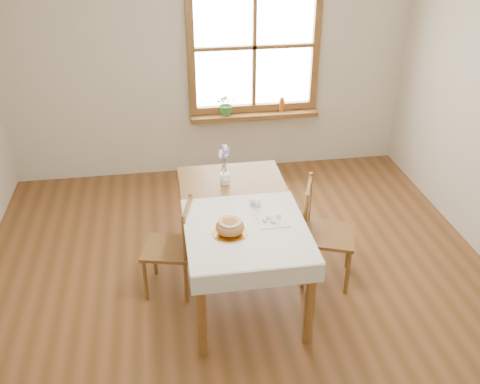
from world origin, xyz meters
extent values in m
plane|color=brown|center=(0.00, 0.00, 0.00)|extent=(5.00, 5.00, 0.00)
cube|color=beige|center=(0.00, 2.50, 1.30)|extent=(4.50, 0.10, 2.60)
cube|color=brown|center=(0.50, 2.46, 0.76)|extent=(1.46, 0.08, 0.08)
cube|color=brown|center=(-0.19, 2.46, 1.45)|extent=(0.08, 0.08, 1.30)
cube|color=brown|center=(1.19, 2.46, 1.45)|extent=(0.08, 0.08, 1.30)
cube|color=brown|center=(0.50, 2.46, 1.45)|extent=(0.04, 0.06, 1.30)
cube|color=brown|center=(0.50, 2.46, 1.45)|extent=(1.30, 0.06, 0.04)
cube|color=white|center=(0.50, 2.49, 1.45)|extent=(1.30, 0.01, 1.30)
cube|color=brown|center=(0.50, 2.40, 0.69)|extent=(1.46, 0.20, 0.05)
cube|color=brown|center=(0.00, 0.30, 0.72)|extent=(0.90, 1.60, 0.05)
cylinder|color=brown|center=(-0.39, -0.44, 0.35)|extent=(0.07, 0.07, 0.70)
cylinder|color=brown|center=(0.39, -0.44, 0.35)|extent=(0.07, 0.07, 0.70)
cylinder|color=brown|center=(-0.39, 1.04, 0.35)|extent=(0.07, 0.07, 0.70)
cylinder|color=brown|center=(0.39, 1.04, 0.35)|extent=(0.07, 0.07, 0.70)
cube|color=white|center=(0.00, 0.00, 0.76)|extent=(0.91, 0.99, 0.01)
cylinder|color=white|center=(-0.13, -0.05, 0.77)|extent=(0.29, 0.29, 0.01)
ellipsoid|color=#AF6C3E|center=(-0.13, -0.05, 0.83)|extent=(0.21, 0.21, 0.12)
cube|color=white|center=(0.21, 0.06, 0.77)|extent=(0.23, 0.20, 0.01)
cylinder|color=white|center=(0.10, 0.29, 0.81)|extent=(0.06, 0.06, 0.09)
cylinder|color=white|center=(0.13, 0.25, 0.81)|extent=(0.05, 0.05, 0.10)
cylinder|color=white|center=(-0.06, 0.72, 0.80)|extent=(0.09, 0.09, 0.09)
imported|color=#387D32|center=(0.18, 2.40, 0.81)|extent=(0.23, 0.25, 0.20)
cylinder|color=#AB571F|center=(0.82, 2.40, 0.80)|extent=(0.08, 0.08, 0.17)
camera|label=1|loc=(-0.56, -3.25, 2.95)|focal=40.00mm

